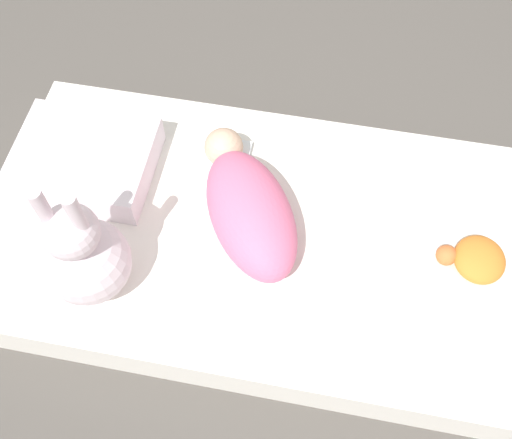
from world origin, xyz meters
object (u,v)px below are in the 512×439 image
swaddled_baby (248,207)px  bunny_plush (84,256)px  pillow (85,160)px  turtle_plush (476,260)px

swaddled_baby → bunny_plush: 0.42m
swaddled_baby → pillow: size_ratio=1.29×
bunny_plush → swaddled_baby: bearing=-145.4°
swaddled_baby → turtle_plush: swaddled_baby is taller
bunny_plush → turtle_plush: bearing=-166.9°
pillow → turtle_plush: size_ratio=2.14×
pillow → bunny_plush: (-0.13, 0.32, 0.09)m
pillow → turtle_plush: pillow is taller
swaddled_baby → bunny_plush: bearing=94.7°
swaddled_baby → bunny_plush: size_ratio=1.18×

